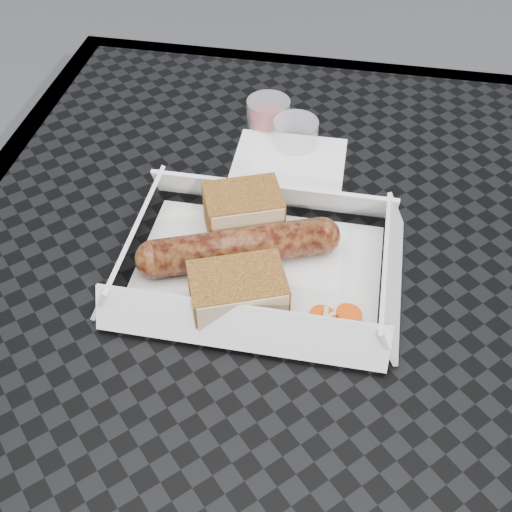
{
  "coord_description": "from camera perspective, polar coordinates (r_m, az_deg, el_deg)",
  "views": [
    {
      "loc": [
        -0.01,
        -0.39,
        1.18
      ],
      "look_at": [
        -0.08,
        -0.01,
        0.78
      ],
      "focal_mm": 45.0,
      "sensor_mm": 36.0,
      "label": 1
    }
  ],
  "objects": [
    {
      "name": "patio_table",
      "position": [
        0.64,
        7.67,
        -7.08
      ],
      "size": [
        0.8,
        0.8,
        0.74
      ],
      "color": "black",
      "rests_on": "ground"
    },
    {
      "name": "bread_near",
      "position": [
        0.6,
        -1.14,
        3.96
      ],
      "size": [
        0.08,
        0.07,
        0.04
      ],
      "primitive_type": "cube",
      "rotation": [
        0.0,
        0.0,
        0.38
      ],
      "color": "brown",
      "rests_on": "food_tray"
    },
    {
      "name": "veg_garnish",
      "position": [
        0.54,
        6.7,
        -6.12
      ],
      "size": [
        0.03,
        0.03,
        0.0
      ],
      "color": "#F8490A",
      "rests_on": "food_tray"
    },
    {
      "name": "bread_far",
      "position": [
        0.54,
        -1.64,
        -3.28
      ],
      "size": [
        0.09,
        0.08,
        0.04
      ],
      "primitive_type": "cube",
      "rotation": [
        0.0,
        0.0,
        0.38
      ],
      "color": "brown",
      "rests_on": "food_tray"
    },
    {
      "name": "condiment_cup_empty",
      "position": [
        0.72,
        3.54,
        10.85
      ],
      "size": [
        0.05,
        0.05,
        0.03
      ],
      "primitive_type": "cylinder",
      "color": "silver",
      "rests_on": "patio_table"
    },
    {
      "name": "napkin",
      "position": [
        0.7,
        2.85,
        7.91
      ],
      "size": [
        0.12,
        0.12,
        0.0
      ],
      "primitive_type": "cube",
      "rotation": [
        0.0,
        0.0,
        0.02
      ],
      "color": "white",
      "rests_on": "patio_table"
    },
    {
      "name": "food_tray",
      "position": [
        0.58,
        0.18,
        -1.21
      ],
      "size": [
        0.22,
        0.15,
        0.0
      ],
      "primitive_type": "cube",
      "color": "white",
      "rests_on": "patio_table"
    },
    {
      "name": "condiment_cup_sauce",
      "position": [
        0.76,
        1.1,
        12.64
      ],
      "size": [
        0.05,
        0.05,
        0.03
      ],
      "primitive_type": "cylinder",
      "color": "maroon",
      "rests_on": "patio_table"
    },
    {
      "name": "bratwurst",
      "position": [
        0.58,
        -1.48,
        0.78
      ],
      "size": [
        0.18,
        0.09,
        0.03
      ],
      "rotation": [
        0.0,
        0.0,
        0.38
      ],
      "color": "brown",
      "rests_on": "food_tray"
    }
  ]
}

